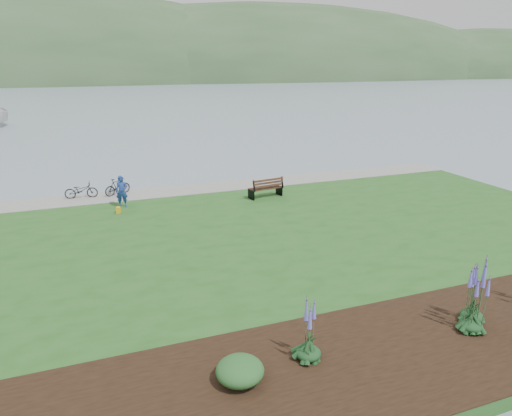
% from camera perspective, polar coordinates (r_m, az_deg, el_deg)
% --- Properties ---
extents(ground, '(600.00, 600.00, 0.00)m').
position_cam_1_polar(ground, '(19.75, -4.40, -3.88)').
color(ground, gray).
rests_on(ground, ground).
extents(lawn, '(34.00, 20.00, 0.40)m').
position_cam_1_polar(lawn, '(17.91, -2.62, -5.51)').
color(lawn, '#204F1B').
rests_on(lawn, ground).
extents(shoreline_path, '(34.00, 2.20, 0.03)m').
position_cam_1_polar(shoreline_path, '(26.00, -8.67, 2.28)').
color(shoreline_path, gray).
rests_on(shoreline_path, lawn).
extents(garden_bed, '(24.00, 4.40, 0.04)m').
position_cam_1_polar(garden_bed, '(13.14, 21.83, -15.12)').
color(garden_bed, black).
rests_on(garden_bed, lawn).
extents(far_hillside, '(580.00, 80.00, 38.00)m').
position_cam_1_polar(far_hillside, '(189.47, -13.29, 15.14)').
color(far_hillside, '#2D4C2B').
rests_on(far_hillside, ground).
extents(park_bench, '(1.87, 0.98, 1.10)m').
position_cam_1_polar(park_bench, '(24.13, 1.32, 2.58)').
color(park_bench, '#301D13').
rests_on(park_bench, lawn).
extents(person, '(0.74, 0.57, 1.85)m').
position_cam_1_polar(person, '(23.41, -16.46, 2.32)').
color(person, navy).
rests_on(person, lawn).
extents(bicycle_a, '(0.73, 1.71, 0.87)m').
position_cam_1_polar(bicycle_a, '(25.71, -21.03, 2.07)').
color(bicycle_a, black).
rests_on(bicycle_a, lawn).
extents(bicycle_b, '(1.14, 1.56, 0.93)m').
position_cam_1_polar(bicycle_b, '(25.73, -16.93, 2.57)').
color(bicycle_b, black).
rests_on(bicycle_b, lawn).
extents(sailboat, '(10.85, 11.00, 25.21)m').
position_cam_1_polar(sailboat, '(63.06, -29.24, 8.94)').
color(sailboat, silver).
rests_on(sailboat, ground).
extents(pannier, '(0.25, 0.31, 0.29)m').
position_cam_1_polar(pannier, '(22.68, -16.82, -0.26)').
color(pannier, gold).
rests_on(pannier, lawn).
extents(echium_0, '(0.62, 0.62, 2.11)m').
position_cam_1_polar(echium_0, '(13.43, 25.67, -10.35)').
color(echium_0, '#14371A').
rests_on(echium_0, garden_bed).
extents(echium_1, '(0.62, 0.62, 2.10)m').
position_cam_1_polar(echium_1, '(13.92, 25.77, -9.60)').
color(echium_1, '#14371A').
rests_on(echium_1, garden_bed).
extents(echium_4, '(0.62, 0.62, 1.90)m').
position_cam_1_polar(echium_4, '(11.28, 6.66, -15.28)').
color(echium_4, '#14371A').
rests_on(echium_4, garden_bed).
extents(shrub_0, '(1.10, 1.10, 0.55)m').
position_cam_1_polar(shrub_0, '(10.80, -2.03, -19.66)').
color(shrub_0, '#1E4C21').
rests_on(shrub_0, garden_bed).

